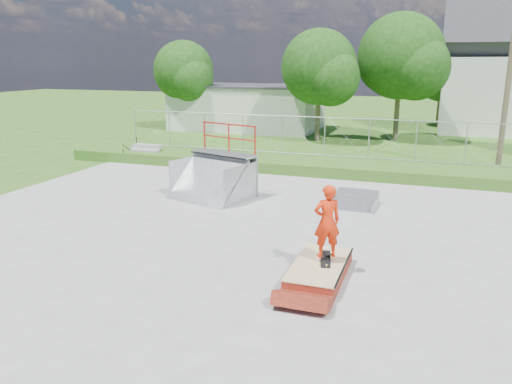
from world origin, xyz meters
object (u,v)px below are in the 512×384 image
quarter_pipe (210,163)px  flat_bank_ramp (355,201)px  grind_box (319,271)px  skater (327,224)px

quarter_pipe → flat_bank_ramp: bearing=24.2°
grind_box → quarter_pipe: size_ratio=0.91×
grind_box → quarter_pipe: 7.47m
grind_box → skater: (0.10, 0.16, 1.06)m
grind_box → flat_bank_ramp: size_ratio=1.56×
flat_bank_ramp → skater: skater is taller
quarter_pipe → flat_bank_ramp: size_ratio=1.71×
skater → grind_box: bearing=28.3°
flat_bank_ramp → skater: size_ratio=0.89×
quarter_pipe → skater: bearing=-27.9°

